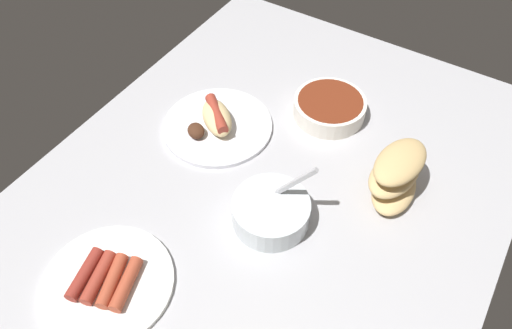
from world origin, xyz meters
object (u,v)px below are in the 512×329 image
Objects in this scene: bowl_chili at (330,107)px; bowl_coleslaw at (271,211)px; bread_stack at (396,175)px; plate_hotdog_assembled at (216,123)px; plate_sausages at (107,282)px.

bowl_coleslaw is at bearing -173.65° from bowl_chili.
plate_hotdog_assembled is at bearing 95.33° from bread_stack.
plate_sausages is 41.94cm from plate_hotdog_assembled.
plate_hotdog_assembled reaches higher than bowl_chili.
bowl_chili is 32.18cm from bowl_coleslaw.
bread_stack reaches higher than plate_hotdog_assembled.
plate_sausages is 1.50× the size of bread_stack.
bowl_coleslaw reaches higher than bread_stack.
bowl_chili is at bearing 56.84° from bread_stack.
bowl_coleslaw reaches higher than plate_sausages.
bowl_chili reaches higher than plate_sausages.
bread_stack reaches higher than bowl_chili.
bowl_chili is 60.31cm from plate_sausages.
bowl_chili is 1.07× the size of bowl_coleslaw.
plate_sausages is at bearing 142.91° from bread_stack.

